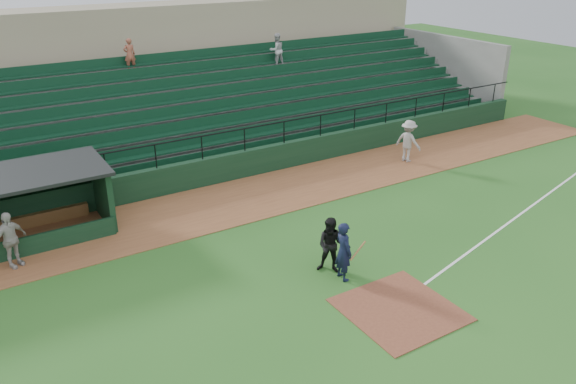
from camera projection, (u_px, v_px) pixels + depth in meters
ground at (377, 293)px, 16.78m from camera, size 90.00×90.00×0.00m
warning_track at (249, 198)px, 23.01m from camera, size 40.00×4.00×0.03m
home_plate_dirt at (399, 309)px, 15.99m from camera, size 3.00×3.00×0.03m
foul_line at (519, 215)px, 21.56m from camera, size 17.49×4.44×0.01m
stadium_structure at (169, 98)px, 28.67m from camera, size 38.00×13.08×6.40m
batter_at_plate at (344, 251)px, 17.14m from camera, size 1.04×0.73×1.91m
umpire at (331, 246)px, 17.53m from camera, size 1.12×1.12×1.84m
runner at (408, 141)px, 26.48m from camera, size 1.06×1.44×1.99m
dugout_player_a at (10, 240)px, 17.75m from camera, size 1.19×0.92×1.88m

